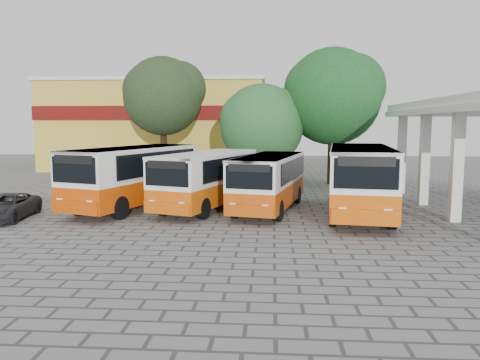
# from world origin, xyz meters

# --- Properties ---
(ground) EXTENTS (90.00, 90.00, 0.00)m
(ground) POSITION_xyz_m (0.00, 0.00, 0.00)
(ground) COLOR slate
(ground) RESTS_ON ground
(shophouse_block) EXTENTS (20.40, 10.40, 8.30)m
(shophouse_block) POSITION_xyz_m (-11.00, 25.99, 4.16)
(shophouse_block) COLOR gold
(shophouse_block) RESTS_ON ground
(bus_far_left) EXTENTS (5.15, 9.07, 3.07)m
(bus_far_left) POSITION_xyz_m (-7.06, 4.18, 1.78)
(bus_far_left) COLOR #BD3A00
(bus_far_left) RESTS_ON ground
(bus_centre_left) EXTENTS (4.68, 8.29, 2.81)m
(bus_centre_left) POSITION_xyz_m (-3.34, 4.25, 1.63)
(bus_centre_left) COLOR #C44E04
(bus_centre_left) RESTS_ON ground
(bus_centre_right) EXTENTS (3.84, 7.88, 2.70)m
(bus_centre_right) POSITION_xyz_m (-0.24, 3.95, 1.57)
(bus_centre_right) COLOR #B74004
(bus_centre_right) RESTS_ON ground
(bus_far_right) EXTENTS (3.84, 9.11, 3.18)m
(bus_far_right) POSITION_xyz_m (3.98, 3.05, 1.84)
(bus_far_right) COLOR #C64A00
(bus_far_right) RESTS_ON ground
(tree_left) EXTENTS (6.08, 5.79, 9.17)m
(tree_left) POSITION_xyz_m (-8.13, 15.69, 6.46)
(tree_left) COLOR black
(tree_left) RESTS_ON ground
(tree_middle) EXTENTS (6.09, 5.80, 7.01)m
(tree_middle) POSITION_xyz_m (-0.78, 13.84, 4.31)
(tree_middle) COLOR #422E1A
(tree_middle) RESTS_ON ground
(tree_right) EXTENTS (7.06, 6.72, 9.50)m
(tree_right) POSITION_xyz_m (4.12, 14.50, 6.36)
(tree_right) COLOR #332716
(tree_right) RESTS_ON ground
(parked_car) EXTENTS (2.25, 4.20, 1.12)m
(parked_car) POSITION_xyz_m (-11.93, 0.93, 0.56)
(parked_car) COLOR #232326
(parked_car) RESTS_ON ground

